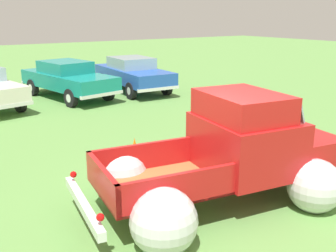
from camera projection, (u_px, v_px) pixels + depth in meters
ground_plane at (212, 203)px, 6.92m from camera, size 80.00×80.00×0.00m
vintage_pickup_truck at (232, 159)px, 6.88m from camera, size 4.85×3.29×1.96m
show_car_1 at (68, 78)px, 15.40m from camera, size 2.54×4.81×1.43m
show_car_2 at (133, 73)px, 16.73m from camera, size 2.02×4.51×1.43m
lane_cone_0 at (135, 152)px, 8.56m from camera, size 0.36×0.36×0.63m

